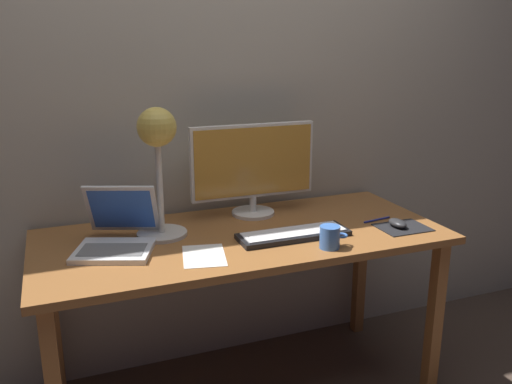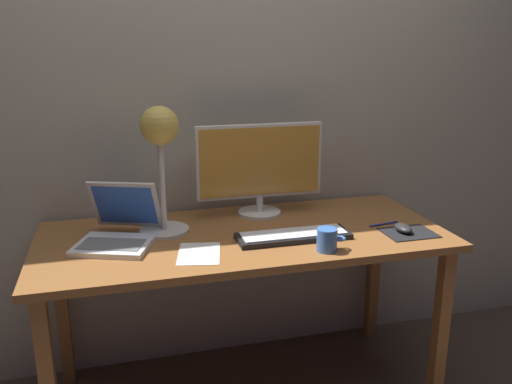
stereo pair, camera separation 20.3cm
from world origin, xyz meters
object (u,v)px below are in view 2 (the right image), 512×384
(desk_lamp, at_px, (160,144))
(mouse, at_px, (403,228))
(coffee_mug, at_px, (327,240))
(laptop, at_px, (119,225))
(pen, at_px, (384,224))
(monitor, at_px, (260,166))
(keyboard_main, at_px, (293,236))

(desk_lamp, bearing_deg, mouse, -15.62)
(coffee_mug, bearing_deg, laptop, 157.54)
(laptop, height_order, pen, laptop)
(desk_lamp, xyz_separation_m, coffee_mug, (0.55, -0.35, -0.31))
(desk_lamp, distance_m, mouse, 1.01)
(monitor, xyz_separation_m, pen, (0.46, -0.27, -0.22))
(desk_lamp, relative_size, coffee_mug, 4.56)
(monitor, height_order, pen, monitor)
(monitor, relative_size, desk_lamp, 1.10)
(keyboard_main, bearing_deg, laptop, 166.90)
(laptop, xyz_separation_m, desk_lamp, (0.17, 0.05, 0.30))
(mouse, bearing_deg, monitor, 142.35)
(monitor, xyz_separation_m, keyboard_main, (0.05, -0.32, -0.21))
(pen, bearing_deg, desk_lamp, 170.46)
(keyboard_main, distance_m, coffee_mug, 0.17)
(coffee_mug, distance_m, pen, 0.39)
(keyboard_main, height_order, mouse, mouse)
(keyboard_main, relative_size, laptop, 1.13)
(laptop, relative_size, pen, 2.79)
(keyboard_main, height_order, laptop, laptop)
(laptop, xyz_separation_m, pen, (1.06, -0.10, -0.06))
(monitor, bearing_deg, coffee_mug, -75.28)
(keyboard_main, bearing_deg, monitor, 98.06)
(keyboard_main, distance_m, pen, 0.42)
(desk_lamp, bearing_deg, laptop, -163.22)
(monitor, distance_m, coffee_mug, 0.52)
(mouse, bearing_deg, laptop, 169.39)
(mouse, bearing_deg, pen, 104.41)
(mouse, distance_m, pen, 0.11)
(monitor, relative_size, keyboard_main, 1.25)
(laptop, distance_m, pen, 1.07)
(coffee_mug, height_order, pen, coffee_mug)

